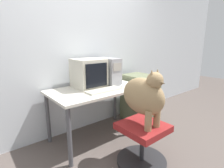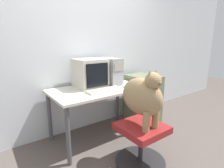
% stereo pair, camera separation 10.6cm
% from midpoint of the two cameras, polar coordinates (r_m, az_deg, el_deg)
% --- Properties ---
extents(ground_plane, '(12.00, 12.00, 0.00)m').
position_cam_midpoint_polar(ground_plane, '(2.39, 2.15, -20.23)').
color(ground_plane, '#564C47').
extents(wall_back, '(8.00, 0.05, 2.60)m').
position_cam_midpoint_polar(wall_back, '(2.67, -8.65, 12.70)').
color(wall_back, silver).
rests_on(wall_back, ground_plane).
extents(desk, '(1.27, 0.74, 0.72)m').
position_cam_midpoint_polar(desk, '(2.39, -3.22, -3.44)').
color(desk, beige).
rests_on(desk, ground_plane).
extents(crt_monitor, '(0.39, 0.39, 0.39)m').
position_cam_midpoint_polar(crt_monitor, '(2.42, -5.92, 3.55)').
color(crt_monitor, beige).
rests_on(crt_monitor, desk).
extents(pc_tower, '(0.19, 0.43, 0.39)m').
position_cam_midpoint_polar(pc_tower, '(2.57, 0.35, 4.19)').
color(pc_tower, '#99999E').
rests_on(pc_tower, desk).
extents(keyboard, '(0.48, 0.16, 0.03)m').
position_cam_midpoint_polar(keyboard, '(2.24, -1.16, -1.98)').
color(keyboard, beige).
rests_on(keyboard, desk).
extents(computer_mouse, '(0.06, 0.05, 0.04)m').
position_cam_midpoint_polar(computer_mouse, '(2.42, 4.82, -0.66)').
color(computer_mouse, silver).
rests_on(computer_mouse, desk).
extents(office_chair, '(0.56, 0.56, 0.47)m').
position_cam_midpoint_polar(office_chair, '(2.05, 10.95, -18.63)').
color(office_chair, '#262628').
rests_on(office_chair, ground_plane).
extents(dog, '(0.25, 0.52, 0.61)m').
position_cam_midpoint_polar(dog, '(1.83, 11.66, -3.90)').
color(dog, '#9E7F56').
rests_on(dog, office_chair).
extents(filing_cabinet, '(0.42, 0.56, 0.79)m').
position_cam_midpoint_polar(filing_cabinet, '(3.05, 10.91, -4.60)').
color(filing_cabinet, '#6B7251').
rests_on(filing_cabinet, ground_plane).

